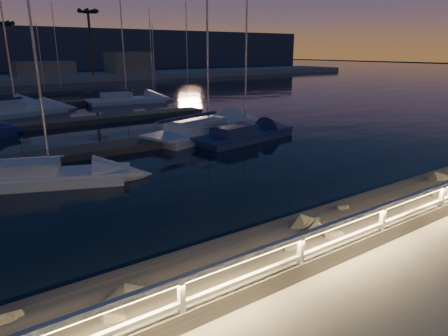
{
  "coord_description": "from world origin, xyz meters",
  "views": [
    {
      "loc": [
        -7.92,
        -5.53,
        4.9
      ],
      "look_at": [
        -1.28,
        4.0,
        1.46
      ],
      "focal_mm": 32.0,
      "sensor_mm": 36.0,
      "label": 1
    }
  ],
  "objects": [
    {
      "name": "sailboat_c",
      "position": [
        7.13,
        14.02,
        -0.2
      ],
      "size": [
        7.55,
        3.21,
        12.42
      ],
      "rotation": [
        0.0,
        0.0,
        0.14
      ],
      "color": "navy",
      "rests_on": "ground"
    },
    {
      "name": "palm_center",
      "position": [
        2.0,
        73.0,
        8.78
      ],
      "size": [
        3.0,
        3.0,
        9.7
      ],
      "color": "brown",
      "rests_on": "ground"
    },
    {
      "name": "ground",
      "position": [
        0.0,
        0.0,
        0.0
      ],
      "size": [
        400.0,
        400.0,
        0.0
      ],
      "primitive_type": "plane",
      "color": "#A39E93",
      "rests_on": "ground"
    },
    {
      "name": "sailboat_b",
      "position": [
        -4.9,
        12.07,
        -0.21
      ],
      "size": [
        6.75,
        4.16,
        11.18
      ],
      "rotation": [
        0.0,
        0.0,
        -0.39
      ],
      "color": "silver",
      "rests_on": "ground"
    },
    {
      "name": "guard_rail",
      "position": [
        -0.07,
        -0.0,
        0.77
      ],
      "size": [
        44.11,
        0.12,
        1.06
      ],
      "color": "white",
      "rests_on": "ground"
    },
    {
      "name": "sailboat_g",
      "position": [
        7.88,
        35.74,
        -0.16
      ],
      "size": [
        8.59,
        3.39,
        14.22
      ],
      "rotation": [
        0.0,
        0.0,
        -0.1
      ],
      "color": "silver",
      "rests_on": "ground"
    },
    {
      "name": "sailboat_j",
      "position": [
        -3.21,
        32.92,
        -0.13
      ],
      "size": [
        9.0,
        4.54,
        14.78
      ],
      "rotation": [
        0.0,
        0.0,
        0.24
      ],
      "color": "silver",
      "rests_on": "ground"
    },
    {
      "name": "riprap",
      "position": [
        -1.38,
        1.11,
        -0.14
      ],
      "size": [
        38.1,
        2.93,
        1.42
      ],
      "color": "slate",
      "rests_on": "ground"
    },
    {
      "name": "harbor_water",
      "position": [
        0.0,
        31.22,
        -0.97
      ],
      "size": [
        400.0,
        440.0,
        0.6
      ],
      "color": "black",
      "rests_on": "ground"
    },
    {
      "name": "floating_docks",
      "position": [
        0.0,
        32.5,
        -0.4
      ],
      "size": [
        22.0,
        36.0,
        0.4
      ],
      "color": "#544B45",
      "rests_on": "ground"
    },
    {
      "name": "sailboat_d",
      "position": [
        6.02,
        16.6,
        -0.14
      ],
      "size": [
        10.11,
        5.43,
        16.48
      ],
      "rotation": [
        0.0,
        0.0,
        0.28
      ],
      "color": "silver",
      "rests_on": "ground"
    },
    {
      "name": "palm_right",
      "position": [
        16.0,
        72.0,
        11.03
      ],
      "size": [
        3.0,
        3.0,
        12.2
      ],
      "color": "brown",
      "rests_on": "ground"
    }
  ]
}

